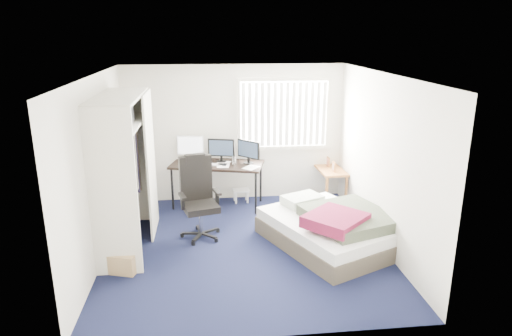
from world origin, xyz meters
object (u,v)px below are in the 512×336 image
at_px(office_chair, 199,206).
at_px(nightstand, 330,172).
at_px(desk, 217,162).
at_px(bed, 332,228).

distance_m(office_chair, nightstand, 2.75).
relative_size(desk, nightstand, 1.93).
relative_size(desk, office_chair, 1.37).
bearing_deg(office_chair, bed, -16.22).
height_order(nightstand, bed, nightstand).
xyz_separation_m(office_chair, nightstand, (2.42, 1.32, 0.05)).
height_order(desk, nightstand, desk).
xyz_separation_m(office_chair, bed, (1.94, -0.57, -0.22)).
relative_size(office_chair, bed, 0.54).
distance_m(nightstand, bed, 1.96).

